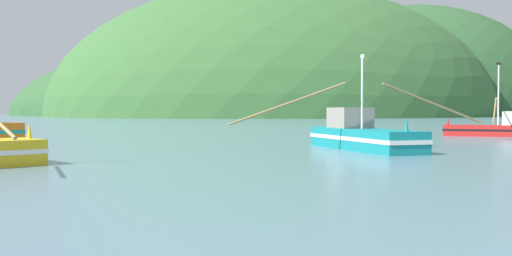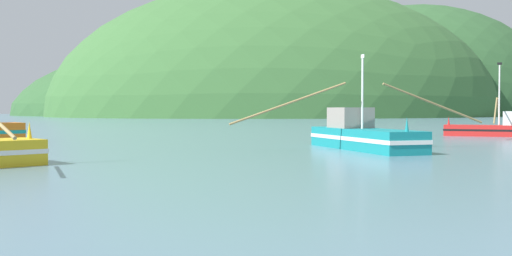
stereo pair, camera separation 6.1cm
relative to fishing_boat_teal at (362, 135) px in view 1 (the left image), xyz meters
name	(u,v)px [view 1 (the left image)]	position (x,y,z in m)	size (l,w,h in m)	color
hill_far_left	(417,115)	(106.35, 166.22, -0.78)	(108.62, 86.89, 81.23)	#2D562D
hill_far_center	(277,115)	(63.78, 203.82, -0.78)	(206.96, 165.56, 61.37)	#2D562D
hill_mid_right	(277,116)	(47.69, 155.67, -0.78)	(146.55, 117.24, 84.60)	#386633
fishing_boat_teal	(362,135)	(0.00, 0.00, 0.00)	(15.52, 9.68, 5.29)	#147F84
fishing_boat_red	(498,128)	(17.82, 10.83, -0.12)	(9.49, 11.27, 6.06)	red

